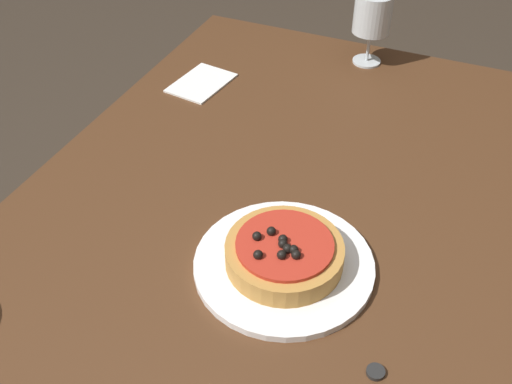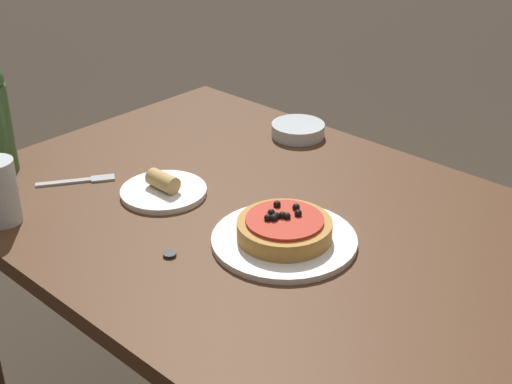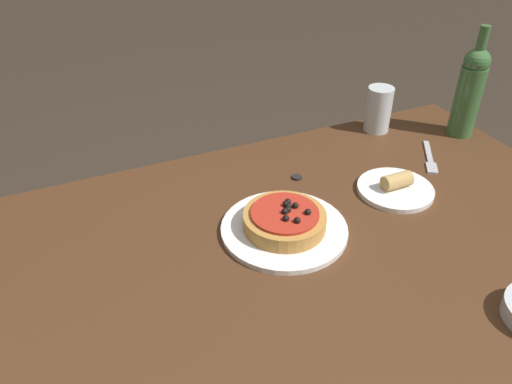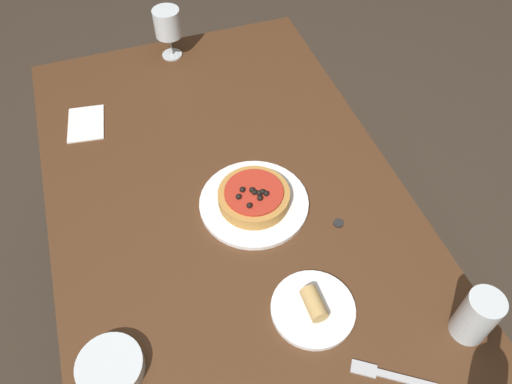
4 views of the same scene
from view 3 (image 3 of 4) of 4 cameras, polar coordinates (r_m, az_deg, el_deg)
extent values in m
cube|color=#4C2D19|center=(1.03, 4.02, -7.14)|extent=(1.47, 0.87, 0.03)
cylinder|color=#4C2D19|center=(1.81, 17.21, -2.25)|extent=(0.06, 0.06, 0.68)
cylinder|color=white|center=(1.06, 3.24, -4.25)|extent=(0.27, 0.27, 0.01)
cylinder|color=#BC843D|center=(1.04, 3.28, -3.28)|extent=(0.17, 0.17, 0.03)
cylinder|color=#B72D1E|center=(1.03, 3.31, -2.42)|extent=(0.14, 0.14, 0.01)
sphere|color=black|center=(1.00, 4.73, -3.26)|extent=(0.01, 0.01, 0.01)
sphere|color=black|center=(1.05, 3.44, -1.42)|extent=(0.01, 0.01, 0.01)
sphere|color=black|center=(1.03, 3.66, -2.02)|extent=(0.01, 0.01, 0.01)
sphere|color=black|center=(1.04, 4.52, -1.55)|extent=(0.01, 0.01, 0.01)
sphere|color=black|center=(1.03, 5.94, -2.30)|extent=(0.01, 0.01, 0.01)
sphere|color=black|center=(1.01, 3.61, -2.98)|extent=(0.01, 0.01, 0.01)
sphere|color=black|center=(1.02, 3.32, -2.24)|extent=(0.01, 0.01, 0.01)
sphere|color=black|center=(1.05, 3.66, -1.12)|extent=(0.01, 0.01, 0.01)
sphere|color=black|center=(1.04, 3.73, -1.66)|extent=(0.01, 0.01, 0.01)
cylinder|color=#3D6B38|center=(1.50, 22.94, 9.49)|extent=(0.07, 0.07, 0.20)
sphere|color=#3D6B38|center=(1.46, 23.95, 13.47)|extent=(0.07, 0.07, 0.07)
cylinder|color=#3D6B38|center=(1.45, 24.47, 15.46)|extent=(0.03, 0.03, 0.08)
cylinder|color=silver|center=(1.46, 13.82, 9.17)|extent=(0.07, 0.07, 0.13)
cube|color=#B7B7BC|center=(1.41, 19.09, 4.35)|extent=(0.08, 0.10, 0.00)
cube|color=#B7B7BC|center=(1.34, 19.45, 2.59)|extent=(0.05, 0.06, 0.00)
cylinder|color=white|center=(1.22, 15.63, 0.28)|extent=(0.18, 0.18, 0.01)
cylinder|color=tan|center=(1.21, 15.80, 1.24)|extent=(0.07, 0.04, 0.04)
cylinder|color=black|center=(1.23, 4.70, 1.69)|extent=(0.02, 0.02, 0.01)
camera|label=1|loc=(1.33, 26.08, 31.75)|focal=42.00mm
camera|label=2|loc=(1.61, -41.59, 28.46)|focal=50.00mm
camera|label=4|loc=(1.24, 55.11, 37.85)|focal=35.00mm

